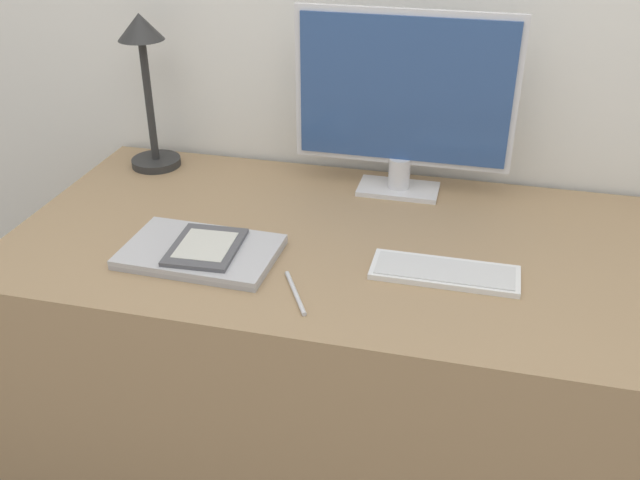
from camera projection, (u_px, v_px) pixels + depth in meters
The scene contains 7 objects.
desk at pixel (366, 374), 1.74m from camera, with size 1.59×0.76×0.74m.
monitor at pixel (404, 100), 1.66m from camera, with size 0.52×0.11×0.44m.
keyboard at pixel (445, 272), 1.43m from camera, with size 0.30×0.11×0.01m.
laptop at pixel (201, 252), 1.49m from camera, with size 0.32×0.21×0.02m.
ereader at pixel (206, 247), 1.48m from camera, with size 0.15×0.18×0.01m.
desk_lamp at pixel (145, 71), 1.79m from camera, with size 0.13×0.13×0.40m.
pen at pixel (295, 293), 1.37m from camera, with size 0.08×0.14×0.01m.
Camera 1 is at (0.22, -1.18, 1.50)m, focal length 40.00 mm.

